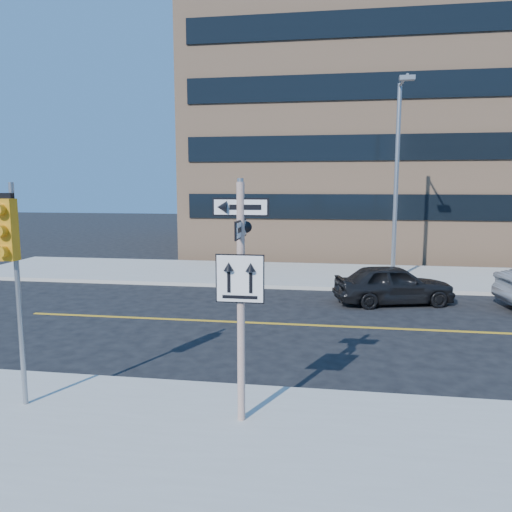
% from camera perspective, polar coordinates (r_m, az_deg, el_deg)
% --- Properties ---
extents(ground, '(120.00, 120.00, 0.00)m').
position_cam_1_polar(ground, '(11.25, 0.71, -13.28)').
color(ground, black).
rests_on(ground, ground).
extents(sign_pole, '(0.92, 0.92, 4.06)m').
position_cam_1_polar(sign_pole, '(8.17, -1.76, -3.65)').
color(sign_pole, silver).
rests_on(sign_pole, near_sidewalk).
extents(traffic_signal, '(0.32, 0.45, 4.00)m').
position_cam_1_polar(traffic_signal, '(9.52, -26.36, 0.80)').
color(traffic_signal, gray).
rests_on(traffic_signal, near_sidewalk).
extents(parked_car_a, '(2.62, 4.35, 1.39)m').
position_cam_1_polar(parked_car_a, '(17.99, 15.43, -3.13)').
color(parked_car_a, black).
rests_on(parked_car_a, ground).
extents(streetlight_a, '(0.55, 2.25, 8.00)m').
position_cam_1_polar(streetlight_a, '(21.29, 15.86, 9.54)').
color(streetlight_a, gray).
rests_on(streetlight_a, far_sidewalk).
extents(building_brick, '(18.00, 18.00, 18.00)m').
position_cam_1_polar(building_brick, '(35.72, 9.97, 15.84)').
color(building_brick, tan).
rests_on(building_brick, ground).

